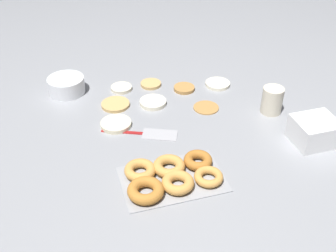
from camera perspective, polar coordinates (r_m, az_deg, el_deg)
name	(u,v)px	position (r m, az deg, el deg)	size (l,w,h in m)	color
ground_plane	(174,119)	(1.49, 0.88, 0.89)	(3.00, 3.00, 0.00)	gray
pancake_0	(206,107)	(1.55, 5.19, 2.57)	(0.09, 0.09, 0.01)	#B27F42
pancake_1	(153,102)	(1.57, -2.04, 3.22)	(0.10, 0.10, 0.02)	silver
pancake_2	(184,88)	(1.66, 2.21, 5.13)	(0.08, 0.08, 0.01)	#B27F42
pancake_3	(151,84)	(1.69, -2.34, 5.71)	(0.08, 0.08, 0.01)	tan
pancake_4	(115,104)	(1.57, -7.13, 2.92)	(0.10, 0.10, 0.01)	tan
pancake_5	(116,124)	(1.46, -7.06, 0.28)	(0.11, 0.11, 0.01)	beige
pancake_6	(121,88)	(1.67, -6.33, 5.13)	(0.08, 0.08, 0.01)	beige
pancake_7	(218,84)	(1.70, 6.74, 5.68)	(0.10, 0.10, 0.01)	silver
donut_tray	(170,176)	(1.23, 0.26, -6.77)	(0.30, 0.19, 0.04)	#93969B
batter_bowl	(66,85)	(1.68, -13.60, 5.39)	(0.14, 0.14, 0.06)	white
container_stack	(315,131)	(1.44, 19.23, -0.65)	(0.14, 0.12, 0.08)	white
paper_cup	(272,100)	(1.55, 13.93, 3.40)	(0.07, 0.07, 0.10)	beige
spatula	(151,134)	(1.42, -2.27, -1.06)	(0.25, 0.14, 0.01)	maroon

